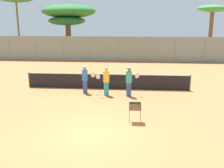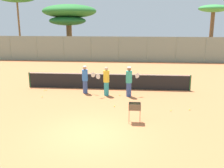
# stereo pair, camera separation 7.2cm
# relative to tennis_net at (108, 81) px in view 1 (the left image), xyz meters

# --- Properties ---
(ground_plane) EXTENTS (80.00, 80.00, 0.00)m
(ground_plane) POSITION_rel_tennis_net_xyz_m (0.00, -7.40, -0.56)
(ground_plane) COLOR #C67242
(tennis_net) EXTENTS (11.26, 0.10, 1.07)m
(tennis_net) POSITION_rel_tennis_net_xyz_m (0.00, 0.00, 0.00)
(tennis_net) COLOR #26592D
(tennis_net) RESTS_ON ground_plane
(back_fence) EXTENTS (31.81, 0.08, 2.81)m
(back_fence) POSITION_rel_tennis_net_xyz_m (0.00, 12.02, 0.85)
(back_fence) COLOR gray
(back_fence) RESTS_ON ground_plane
(tree_0) EXTENTS (4.62, 4.62, 5.07)m
(tree_0) POSITION_rel_tennis_net_xyz_m (-6.78, 16.05, 3.86)
(tree_0) COLOR brown
(tree_0) RESTS_ON ground_plane
(tree_2) EXTENTS (3.59, 3.59, 6.40)m
(tree_2) POSITION_rel_tennis_net_xyz_m (11.18, 16.32, 5.09)
(tree_2) COLOR brown
(tree_2) RESTS_ON ground_plane
(tree_3) EXTENTS (6.98, 6.98, 6.57)m
(tree_3) POSITION_rel_tennis_net_xyz_m (-6.76, 17.17, 5.11)
(tree_3) COLOR brown
(tree_3) RESTS_ON ground_plane
(player_white_outfit) EXTENTS (0.89, 0.51, 1.86)m
(player_white_outfit) POSITION_rel_tennis_net_xyz_m (1.50, -1.67, 0.41)
(player_white_outfit) COLOR #334C8C
(player_white_outfit) RESTS_ON ground_plane
(player_red_cap) EXTENTS (0.93, 0.37, 1.79)m
(player_red_cap) POSITION_rel_tennis_net_xyz_m (-1.35, -1.21, 0.37)
(player_red_cap) COLOR #334C8C
(player_red_cap) RESTS_ON ground_plane
(player_yellow_shirt) EXTENTS (0.85, 0.59, 1.83)m
(player_yellow_shirt) POSITION_rel_tennis_net_xyz_m (0.06, -1.60, 0.38)
(player_yellow_shirt) COLOR teal
(player_yellow_shirt) RESTS_ON ground_plane
(ball_cart) EXTENTS (0.56, 0.41, 0.94)m
(ball_cart) POSITION_rel_tennis_net_xyz_m (1.87, -5.91, 0.15)
(ball_cart) COLOR brown
(ball_cart) RESTS_ON ground_plane
(tennis_ball_0) EXTENTS (0.07, 0.07, 0.07)m
(tennis_ball_0) POSITION_rel_tennis_net_xyz_m (0.77, -3.77, -0.53)
(tennis_ball_0) COLOR #D1E54C
(tennis_ball_0) RESTS_ON ground_plane
(tennis_ball_1) EXTENTS (0.07, 0.07, 0.07)m
(tennis_ball_1) POSITION_rel_tennis_net_xyz_m (-4.12, -0.79, -0.53)
(tennis_ball_1) COLOR #D1E54C
(tennis_ball_1) RESTS_ON ground_plane
(tennis_ball_2) EXTENTS (0.07, 0.07, 0.07)m
(tennis_ball_2) POSITION_rel_tennis_net_xyz_m (0.92, -1.57, -0.53)
(tennis_ball_2) COLOR #D1E54C
(tennis_ball_2) RESTS_ON ground_plane
(tennis_ball_3) EXTENTS (0.07, 0.07, 0.07)m
(tennis_ball_3) POSITION_rel_tennis_net_xyz_m (4.79, -3.99, -0.53)
(tennis_ball_3) COLOR #D1E54C
(tennis_ball_3) RESTS_ON ground_plane
(tennis_ball_5) EXTENTS (0.07, 0.07, 0.07)m
(tennis_ball_5) POSITION_rel_tennis_net_xyz_m (-4.21, -0.92, -0.53)
(tennis_ball_5) COLOR #D1E54C
(tennis_ball_5) RESTS_ON ground_plane
(tennis_ball_6) EXTENTS (0.07, 0.07, 0.07)m
(tennis_ball_6) POSITION_rel_tennis_net_xyz_m (3.78, -4.23, -0.53)
(tennis_ball_6) COLOR #D1E54C
(tennis_ball_6) RESTS_ON ground_plane
(tennis_ball_7) EXTENTS (0.07, 0.07, 0.07)m
(tennis_ball_7) POSITION_rel_tennis_net_xyz_m (-3.85, -2.38, -0.53)
(tennis_ball_7) COLOR #D1E54C
(tennis_ball_7) RESTS_ON ground_plane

